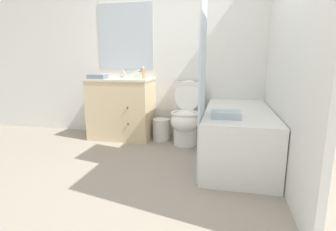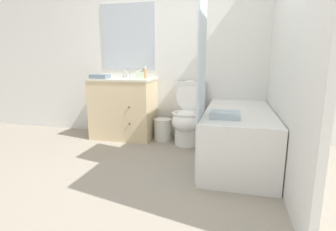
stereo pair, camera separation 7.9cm
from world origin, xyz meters
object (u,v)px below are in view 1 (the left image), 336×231
(vanity_cabinet, at_px, (122,108))
(toilet, at_px, (186,116))
(sink_faucet, at_px, (125,75))
(wastebasket, at_px, (161,130))
(bath_towel_folded, at_px, (226,114))
(hand_towel_folded, at_px, (98,77))
(soap_dispenser, at_px, (143,73))
(bathtub, at_px, (237,135))
(tissue_box, at_px, (139,75))

(vanity_cabinet, distance_m, toilet, 0.96)
(sink_faucet, distance_m, wastebasket, 0.97)
(sink_faucet, bearing_deg, bath_towel_folded, -38.14)
(vanity_cabinet, height_order, hand_towel_folded, hand_towel_folded)
(vanity_cabinet, relative_size, wastebasket, 2.92)
(vanity_cabinet, bearing_deg, sink_faucet, 90.00)
(wastebasket, xyz_separation_m, soap_dispenser, (-0.26, 0.02, 0.79))
(toilet, bearing_deg, vanity_cabinet, 175.83)
(vanity_cabinet, relative_size, sink_faucet, 6.29)
(bathtub, bearing_deg, hand_towel_folded, 167.72)
(bathtub, bearing_deg, toilet, 144.50)
(vanity_cabinet, height_order, sink_faucet, sink_faucet)
(soap_dispenser, xyz_separation_m, bath_towel_folded, (1.14, -0.99, -0.33))
(toilet, bearing_deg, bath_towel_folded, -60.46)
(bathtub, bearing_deg, sink_faucet, 156.18)
(bath_towel_folded, bearing_deg, hand_towel_folded, 153.97)
(sink_faucet, xyz_separation_m, tissue_box, (0.26, -0.14, 0.01))
(vanity_cabinet, relative_size, soap_dispenser, 5.23)
(sink_faucet, distance_m, tissue_box, 0.30)
(vanity_cabinet, xyz_separation_m, hand_towel_folded, (-0.28, -0.12, 0.45))
(toilet, xyz_separation_m, bathtub, (0.65, -0.47, -0.09))
(vanity_cabinet, distance_m, tissue_box, 0.54)
(sink_faucet, height_order, bath_towel_folded, sink_faucet)
(vanity_cabinet, relative_size, tissue_box, 6.94)
(soap_dispenser, bearing_deg, bathtub, -23.31)
(vanity_cabinet, distance_m, bath_towel_folded, 1.77)
(wastebasket, distance_m, tissue_box, 0.83)
(toilet, relative_size, bathtub, 0.54)
(wastebasket, relative_size, hand_towel_folded, 1.24)
(sink_faucet, distance_m, soap_dispenser, 0.37)
(toilet, bearing_deg, bathtub, -35.50)
(wastebasket, bearing_deg, tissue_box, 173.45)
(tissue_box, bearing_deg, bathtub, -23.08)
(hand_towel_folded, height_order, bath_towel_folded, hand_towel_folded)
(toilet, relative_size, wastebasket, 2.80)
(vanity_cabinet, bearing_deg, soap_dispenser, 2.54)
(wastebasket, height_order, tissue_box, tissue_box)
(soap_dispenser, height_order, bath_towel_folded, soap_dispenser)
(wastebasket, height_order, hand_towel_folded, hand_towel_folded)
(bathtub, height_order, hand_towel_folded, hand_towel_folded)
(soap_dispenser, bearing_deg, toilet, -7.68)
(vanity_cabinet, xyz_separation_m, tissue_box, (0.26, 0.04, 0.47))
(sink_faucet, height_order, hand_towel_folded, sink_faucet)
(wastebasket, distance_m, hand_towel_folded, 1.15)
(sink_faucet, bearing_deg, hand_towel_folded, -133.55)
(hand_towel_folded, bearing_deg, soap_dispenser, 12.72)
(toilet, distance_m, hand_towel_folded, 1.34)
(sink_faucet, bearing_deg, wastebasket, -16.47)
(tissue_box, height_order, soap_dispenser, soap_dispenser)
(sink_faucet, height_order, bathtub, sink_faucet)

